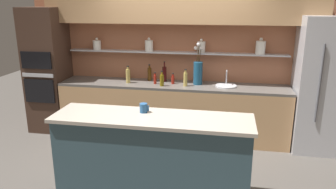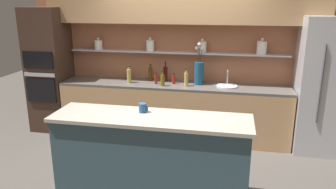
% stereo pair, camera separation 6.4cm
% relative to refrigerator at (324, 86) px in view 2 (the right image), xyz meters
% --- Properties ---
extents(ground_plane, '(12.00, 12.00, 0.00)m').
position_rel_refrigerator_xyz_m(ground_plane, '(-2.20, -1.20, -1.02)').
color(ground_plane, '#4C4742').
extents(back_wall_unit, '(5.20, 0.44, 2.60)m').
position_rel_refrigerator_xyz_m(back_wall_unit, '(-2.20, 0.33, 0.53)').
color(back_wall_unit, '#A86647').
rests_on(back_wall_unit, ground_plane).
extents(back_counter_unit, '(3.74, 0.62, 0.92)m').
position_rel_refrigerator_xyz_m(back_counter_unit, '(-2.29, 0.04, -0.56)').
color(back_counter_unit, tan).
rests_on(back_counter_unit, ground_plane).
extents(island_counter, '(2.20, 0.61, 1.02)m').
position_rel_refrigerator_xyz_m(island_counter, '(-2.20, -1.80, -0.50)').
color(island_counter, '#334C56').
rests_on(island_counter, ground_plane).
extents(refrigerator, '(0.79, 0.73, 2.03)m').
position_rel_refrigerator_xyz_m(refrigerator, '(0.00, 0.00, 0.00)').
color(refrigerator, '#B7B7BC').
rests_on(refrigerator, ground_plane).
extents(oven_tower, '(0.63, 0.64, 2.13)m').
position_rel_refrigerator_xyz_m(oven_tower, '(-4.49, 0.04, 0.05)').
color(oven_tower, '#3D281E').
rests_on(oven_tower, ground_plane).
extents(flower_vase, '(0.16, 0.15, 0.68)m').
position_rel_refrigerator_xyz_m(flower_vase, '(-1.88, 0.11, 0.12)').
color(flower_vase, navy).
rests_on(flower_vase, back_counter_unit).
extents(sink_fixture, '(0.34, 0.34, 0.25)m').
position_rel_refrigerator_xyz_m(sink_fixture, '(-1.42, 0.05, -0.08)').
color(sink_fixture, '#B7B7BC').
rests_on(sink_fixture, back_counter_unit).
extents(bottle_spirit_0, '(0.06, 0.06, 0.28)m').
position_rel_refrigerator_xyz_m(bottle_spirit_0, '(-2.71, 0.21, 0.02)').
color(bottle_spirit_0, '#4C2D0C').
rests_on(bottle_spirit_0, back_counter_unit).
extents(bottle_spirit_1, '(0.06, 0.06, 0.27)m').
position_rel_refrigerator_xyz_m(bottle_spirit_1, '(-2.07, -0.05, 0.02)').
color(bottle_spirit_1, tan).
rests_on(bottle_spirit_1, back_counter_unit).
extents(bottle_sauce_2, '(0.05, 0.05, 0.18)m').
position_rel_refrigerator_xyz_m(bottle_sauce_2, '(-2.29, 0.06, -0.02)').
color(bottle_sauce_2, maroon).
rests_on(bottle_sauce_2, back_counter_unit).
extents(bottle_wine_3, '(0.07, 0.07, 0.34)m').
position_rel_refrigerator_xyz_m(bottle_wine_3, '(-2.45, 0.20, 0.04)').
color(bottle_wine_3, '#380C0C').
rests_on(bottle_wine_3, back_counter_unit).
extents(bottle_sauce_4, '(0.05, 0.05, 0.19)m').
position_rel_refrigerator_xyz_m(bottle_sauce_4, '(-2.57, 0.01, -0.01)').
color(bottle_sauce_4, maroon).
rests_on(bottle_sauce_4, back_counter_unit).
extents(bottle_oil_5, '(0.07, 0.07, 0.25)m').
position_rel_refrigerator_xyz_m(bottle_oil_5, '(-2.43, -0.11, 0.00)').
color(bottle_oil_5, brown).
rests_on(bottle_oil_5, back_counter_unit).
extents(bottle_oil_6, '(0.07, 0.07, 0.24)m').
position_rel_refrigerator_xyz_m(bottle_oil_6, '(-3.09, 0.22, -0.00)').
color(bottle_oil_6, brown).
rests_on(bottle_oil_6, back_counter_unit).
extents(bottle_spirit_7, '(0.07, 0.07, 0.28)m').
position_rel_refrigerator_xyz_m(bottle_spirit_7, '(-3.03, -0.00, 0.02)').
color(bottle_spirit_7, tan).
rests_on(bottle_spirit_7, back_counter_unit).
extents(coffee_mug, '(0.11, 0.09, 0.10)m').
position_rel_refrigerator_xyz_m(coffee_mug, '(-2.32, -1.69, 0.06)').
color(coffee_mug, '#235184').
rests_on(coffee_mug, island_counter).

